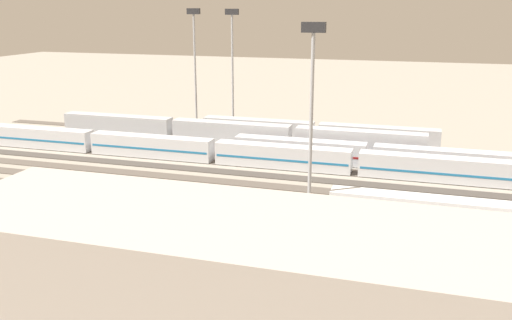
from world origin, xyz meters
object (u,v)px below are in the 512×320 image
object	(u,v)px
train_on_track_2	(231,135)
maintenance_shed	(255,284)
train_on_track_4	(215,151)
train_on_track_0	(316,132)
train_on_track_3	(431,160)
light_mast_2	(232,55)
light_mast_1	(312,97)
light_mast_0	(195,54)

from	to	relation	value
train_on_track_2	maintenance_shed	xyz separation A→B (m)	(-22.92, 59.34, 2.68)
train_on_track_2	maintenance_shed	bearing A→B (deg)	111.12
train_on_track_4	maintenance_shed	distance (m)	54.30
train_on_track_0	train_on_track_3	distance (m)	26.56
light_mast_2	maintenance_shed	bearing A→B (deg)	110.51
train_on_track_2	light_mast_1	bearing A→B (deg)	123.73
train_on_track_0	light_mast_0	size ratio (longest dim) A/B	1.83
train_on_track_3	light_mast_1	bearing A→B (deg)	61.96
train_on_track_3	light_mast_2	bearing A→B (deg)	-24.34
train_on_track_4	light_mast_2	size ratio (longest dim) A/B	3.71
train_on_track_0	train_on_track_4	size ratio (longest dim) A/B	0.49
train_on_track_3	light_mast_1	distance (m)	34.08
light_mast_2	maintenance_shed	xyz separation A→B (m)	(-27.22, 72.75, -11.24)
train_on_track_3	train_on_track_0	bearing A→B (deg)	-34.38
train_on_track_2	light_mast_1	size ratio (longest dim) A/B	2.92
light_mast_2	train_on_track_2	bearing A→B (deg)	107.79
train_on_track_2	light_mast_1	distance (m)	41.29
light_mast_1	maintenance_shed	bearing A→B (deg)	92.56
train_on_track_3	light_mast_2	xyz separation A→B (m)	(40.68, -18.41, 14.44)
train_on_track_0	maintenance_shed	size ratio (longest dim) A/B	0.92
train_on_track_3	maintenance_shed	distance (m)	56.08
maintenance_shed	train_on_track_4	bearing A→B (deg)	-65.57
train_on_track_2	train_on_track_4	bearing A→B (deg)	92.86
train_on_track_0	train_on_track_4	xyz separation A→B (m)	(13.96, 20.00, -0.02)
train_on_track_3	maintenance_shed	xyz separation A→B (m)	(13.46, 54.34, 3.20)
light_mast_1	train_on_track_2	bearing A→B (deg)	-56.27
light_mast_0	light_mast_1	xyz separation A→B (m)	(-34.40, 45.77, -0.75)
train_on_track_4	light_mast_0	distance (m)	30.44
train_on_track_4	light_mast_1	distance (m)	33.90
train_on_track_0	light_mast_1	xyz separation A→B (m)	(-7.26, 42.53, 13.81)
train_on_track_3	light_mast_2	world-z (taller)	light_mast_2
train_on_track_2	light_mast_0	distance (m)	23.05
train_on_track_2	light_mast_0	bearing A→B (deg)	-46.23
train_on_track_0	train_on_track_2	xyz separation A→B (m)	(14.46, 10.00, 0.60)
train_on_track_4	light_mast_2	distance (m)	27.97
light_mast_0	maintenance_shed	bearing A→B (deg)	116.13
light_mast_1	maintenance_shed	world-z (taller)	light_mast_1
train_on_track_3	light_mast_1	size ratio (longest dim) A/B	2.71
train_on_track_0	train_on_track_3	bearing A→B (deg)	145.62
light_mast_0	light_mast_2	bearing A→B (deg)	-178.86
train_on_track_2	light_mast_1	world-z (taller)	light_mast_1
train_on_track_4	light_mast_2	world-z (taller)	light_mast_2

